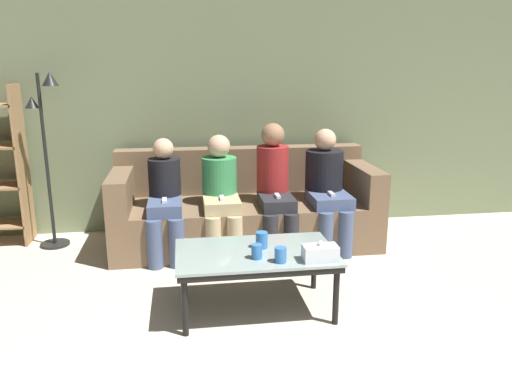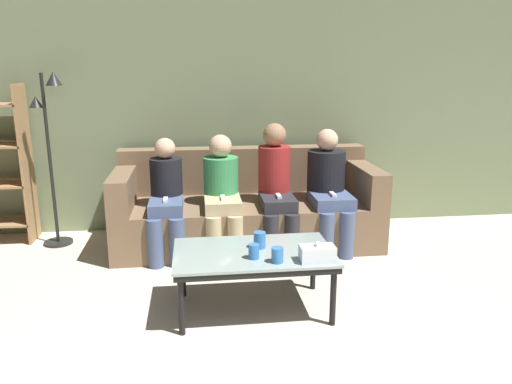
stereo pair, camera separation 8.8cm
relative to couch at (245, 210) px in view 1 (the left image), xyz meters
name	(u,v)px [view 1 (the left image)]	position (x,y,z in m)	size (l,w,h in m)	color
wall_back	(237,98)	(0.00, 0.53, 0.99)	(12.00, 0.06, 2.60)	#707F5B
couch	(245,210)	(0.00, 0.00, 0.00)	(2.38, 0.92, 0.85)	brown
coffee_table	(256,257)	(-0.10, -1.36, 0.08)	(1.06, 0.64, 0.43)	#8C9E99
cup_near_left	(280,255)	(0.03, -1.57, 0.17)	(0.07, 0.07, 0.10)	#3372BF
cup_near_right	(257,251)	(-0.11, -1.49, 0.16)	(0.07, 0.07, 0.10)	#3372BF
cup_far_center	(262,240)	(-0.05, -1.30, 0.17)	(0.08, 0.08, 0.11)	#3372BF
tissue_box	(320,253)	(0.28, -1.58, 0.17)	(0.22, 0.12, 0.13)	silver
standing_lamp	(47,142)	(-1.74, 0.16, 0.65)	(0.31, 0.26, 1.57)	black
seated_person_left_end	(165,196)	(-0.72, -0.24, 0.22)	(0.31, 0.62, 1.01)	#47567A
seated_person_mid_left	(221,192)	(-0.24, -0.22, 0.24)	(0.31, 0.62, 1.03)	tan
seated_person_mid_right	(275,185)	(0.24, -0.22, 0.28)	(0.31, 0.62, 1.13)	#28282D
seated_person_right_end	(327,185)	(0.72, -0.21, 0.26)	(0.34, 0.65, 1.07)	#47567A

